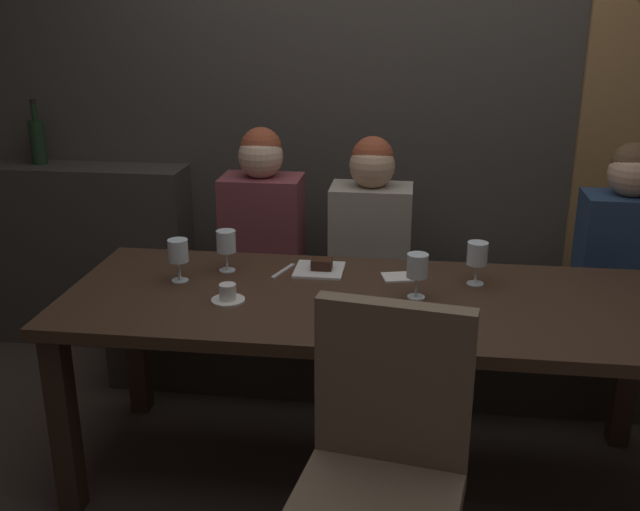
% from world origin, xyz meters
% --- Properties ---
extents(ground, '(9.00, 9.00, 0.00)m').
position_xyz_m(ground, '(0.00, 0.00, 0.00)').
color(ground, '#382D26').
extents(back_wall_tiled, '(6.00, 0.12, 3.00)m').
position_xyz_m(back_wall_tiled, '(0.00, 1.22, 1.50)').
color(back_wall_tiled, '#423D38').
rests_on(back_wall_tiled, ground).
extents(back_counter, '(1.10, 0.28, 0.95)m').
position_xyz_m(back_counter, '(-1.55, 1.04, 0.47)').
color(back_counter, '#38342F').
rests_on(back_counter, ground).
extents(dining_table, '(2.20, 0.84, 0.74)m').
position_xyz_m(dining_table, '(0.00, 0.00, 0.65)').
color(dining_table, '#342217').
rests_on(dining_table, ground).
extents(banquette_bench, '(2.50, 0.44, 0.45)m').
position_xyz_m(banquette_bench, '(0.00, 0.70, 0.23)').
color(banquette_bench, '#312A23').
rests_on(banquette_bench, ground).
extents(chair_near_side, '(0.50, 0.50, 0.98)m').
position_xyz_m(chair_near_side, '(0.09, -0.72, 0.56)').
color(chair_near_side, '#3D281C').
rests_on(chair_near_side, ground).
extents(diner_redhead, '(0.36, 0.24, 0.77)m').
position_xyz_m(diner_redhead, '(-0.53, 0.71, 0.81)').
color(diner_redhead, brown).
rests_on(diner_redhead, banquette_bench).
extents(diner_bearded, '(0.36, 0.24, 0.74)m').
position_xyz_m(diner_bearded, '(-0.04, 0.71, 0.80)').
color(diner_bearded, '#9E9384').
rests_on(diner_bearded, banquette_bench).
extents(diner_far_end, '(0.36, 0.24, 0.75)m').
position_xyz_m(diner_far_end, '(1.04, 0.68, 0.80)').
color(diner_far_end, navy).
rests_on(diner_far_end, banquette_bench).
extents(wine_bottle_dark_red, '(0.08, 0.08, 0.33)m').
position_xyz_m(wine_bottle_dark_red, '(-1.76, 1.06, 1.07)').
color(wine_bottle_dark_red, black).
rests_on(wine_bottle_dark_red, back_counter).
extents(wine_glass_near_right, '(0.08, 0.08, 0.16)m').
position_xyz_m(wine_glass_near_right, '(0.39, 0.18, 0.86)').
color(wine_glass_near_right, silver).
rests_on(wine_glass_near_right, dining_table).
extents(wine_glass_end_left, '(0.08, 0.08, 0.16)m').
position_xyz_m(wine_glass_end_left, '(0.17, 0.02, 0.86)').
color(wine_glass_end_left, silver).
rests_on(wine_glass_end_left, dining_table).
extents(wine_glass_end_right, '(0.08, 0.08, 0.16)m').
position_xyz_m(wine_glass_end_right, '(-0.72, 0.07, 0.86)').
color(wine_glass_end_right, silver).
rests_on(wine_glass_end_right, dining_table).
extents(wine_glass_center_back, '(0.08, 0.08, 0.16)m').
position_xyz_m(wine_glass_center_back, '(-0.57, 0.20, 0.86)').
color(wine_glass_center_back, silver).
rests_on(wine_glass_center_back, dining_table).
extents(espresso_cup, '(0.12, 0.12, 0.06)m').
position_xyz_m(espresso_cup, '(-0.49, -0.10, 0.77)').
color(espresso_cup, white).
rests_on(espresso_cup, dining_table).
extents(dessert_plate, '(0.19, 0.19, 0.05)m').
position_xyz_m(dessert_plate, '(-0.21, 0.24, 0.75)').
color(dessert_plate, white).
rests_on(dessert_plate, dining_table).
extents(fork_on_table, '(0.07, 0.17, 0.01)m').
position_xyz_m(fork_on_table, '(-0.35, 0.22, 0.74)').
color(fork_on_table, silver).
rests_on(fork_on_table, dining_table).
extents(folded_napkin, '(0.13, 0.12, 0.01)m').
position_xyz_m(folded_napkin, '(0.10, 0.20, 0.74)').
color(folded_napkin, silver).
rests_on(folded_napkin, dining_table).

